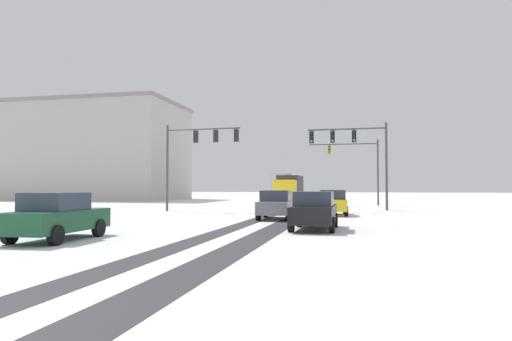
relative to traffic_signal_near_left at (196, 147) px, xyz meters
The scene contains 13 objects.
wheel_track_left_lane 14.09m from the traffic_signal_near_left, 61.97° to the right, with size 0.95×34.76×0.01m, color #38383D.
wheel_track_right_lane 15.01m from the traffic_signal_near_left, 55.28° to the right, with size 1.13×34.76×0.01m, color #38383D.
sidewalk_kerb_right 20.72m from the traffic_signal_near_left, 41.15° to the right, with size 4.00×34.76×0.12m, color white.
traffic_signal_near_left is the anchor object (origin of this frame).
traffic_signal_near_right 11.70m from the traffic_signal_near_left, 10.44° to the left, with size 5.79×0.43×6.50m.
traffic_signal_far_right 18.45m from the traffic_signal_near_left, 49.88° to the left, with size 6.81×0.38×6.50m.
car_yellow_cab_lead 11.13m from the traffic_signal_near_left, 13.09° to the right, with size 2.01×4.19×1.62m.
car_grey_second 10.57m from the traffic_signal_near_left, 42.82° to the right, with size 1.94×4.16×1.62m.
car_black_third 16.38m from the traffic_signal_near_left, 51.85° to the right, with size 1.87×4.12×1.62m.
car_dark_green_fourth 18.70m from the traffic_signal_near_left, 85.03° to the right, with size 1.93×4.15×1.62m.
bus_oncoming 24.88m from the traffic_signal_near_left, 82.61° to the left, with size 2.86×11.05×3.38m.
box_truck_delivery 16.58m from the traffic_signal_near_left, 72.90° to the left, with size 2.36×7.42×3.02m.
office_building_far_left_block 38.46m from the traffic_signal_near_left, 135.65° to the left, with size 29.44×14.64×13.70m.
Camera 1 is at (5.74, -4.35, 1.81)m, focal length 31.76 mm.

